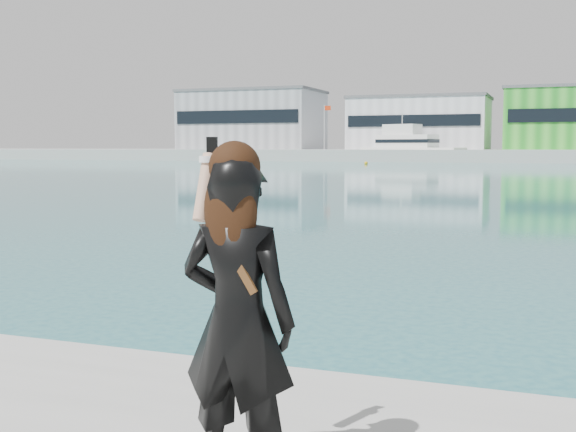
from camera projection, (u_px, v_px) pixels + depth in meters
name	position (u px, v px, depth m)	size (l,w,h in m)	color
far_quay	(548.00, 155.00, 125.63)	(320.00, 40.00, 2.00)	#9E9E99
warehouse_grey_left	(253.00, 120.00, 142.11)	(26.52, 16.36, 11.50)	gray
warehouse_white	(420.00, 123.00, 130.80)	(24.48, 15.35, 9.50)	silver
flagpole_left	(325.00, 124.00, 129.80)	(1.28, 0.16, 8.00)	silver
motor_yacht	(409.00, 148.00, 121.49)	(18.24, 10.20, 8.21)	white
buoy_far	(366.00, 164.00, 102.32)	(0.50, 0.50, 0.50)	#E6A40C
woman	(237.00, 311.00, 3.47)	(0.59, 0.39, 1.69)	black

